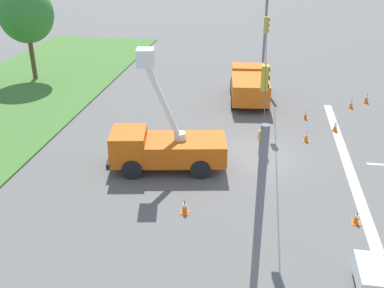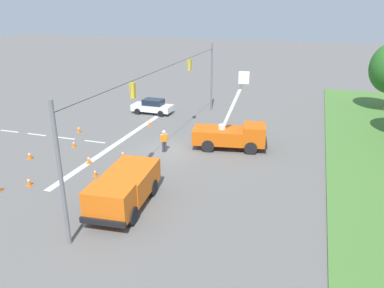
{
  "view_description": "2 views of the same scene",
  "coord_description": "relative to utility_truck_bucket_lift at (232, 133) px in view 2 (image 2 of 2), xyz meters",
  "views": [
    {
      "loc": [
        -22.04,
        0.2,
        10.91
      ],
      "look_at": [
        -1.52,
        3.39,
        1.19
      ],
      "focal_mm": 42.0,
      "sensor_mm": 36.0,
      "label": 1
    },
    {
      "loc": [
        25.81,
        10.5,
        10.97
      ],
      "look_at": [
        2.35,
        2.81,
        1.73
      ],
      "focal_mm": 35.0,
      "sensor_mm": 36.0,
      "label": 2
    }
  ],
  "objects": [
    {
      "name": "ground_plane",
      "position": [
        2.1,
        -4.72,
        -1.28
      ],
      "size": [
        200.0,
        200.0,
        0.0
      ],
      "primitive_type": "plane",
      "color": "#605E5B"
    },
    {
      "name": "lane_markings",
      "position": [
        2.1,
        -10.87,
        -1.27
      ],
      "size": [
        17.6,
        15.25,
        0.01
      ],
      "color": "silver",
      "rests_on": "ground"
    },
    {
      "name": "signal_gantry",
      "position": [
        2.09,
        -4.72,
        2.97
      ],
      "size": [
        26.2,
        0.33,
        7.2
      ],
      "color": "slate",
      "rests_on": "ground"
    },
    {
      "name": "utility_truck_bucket_lift",
      "position": [
        0.0,
        0.0,
        0.0
      ],
      "size": [
        3.28,
        6.19,
        6.17
      ],
      "color": "#D6560F",
      "rests_on": "ground"
    },
    {
      "name": "utility_truck_support_near",
      "position": [
        11.01,
        -3.83,
        -0.08
      ],
      "size": [
        6.08,
        3.01,
        2.09
      ],
      "color": "orange",
      "rests_on": "ground"
    },
    {
      "name": "sedan_white",
      "position": [
        -7.54,
        -10.26,
        -0.49
      ],
      "size": [
        1.97,
        4.32,
        1.56
      ],
      "color": "white",
      "rests_on": "ground"
    },
    {
      "name": "road_worker",
      "position": [
        2.38,
        -4.89,
        -0.28
      ],
      "size": [
        0.53,
        0.46,
        1.77
      ],
      "color": "#383842",
      "rests_on": "ground"
    },
    {
      "name": "traffic_cone_foreground_left",
      "position": [
        3.72,
        -12.33,
        -0.99
      ],
      "size": [
        0.36,
        0.36,
        0.61
      ],
      "color": "orange",
      "rests_on": "ground"
    },
    {
      "name": "traffic_cone_foreground_right",
      "position": [
        4.51,
        -7.43,
        -0.96
      ],
      "size": [
        0.36,
        0.36,
        0.66
      ],
      "color": "orange",
      "rests_on": "ground"
    },
    {
      "name": "traffic_cone_mid_left",
      "position": [
        -3.89,
        -1.71,
        -0.94
      ],
      "size": [
        0.36,
        0.36,
        0.69
      ],
      "color": "orange",
      "rests_on": "ground"
    },
    {
      "name": "traffic_cone_mid_right",
      "position": [
        6.96,
        -13.97,
        -0.92
      ],
      "size": [
        0.36,
        0.36,
        0.73
      ],
      "color": "orange",
      "rests_on": "ground"
    },
    {
      "name": "traffic_cone_near_bucket",
      "position": [
        8.05,
        -7.65,
        -0.99
      ],
      "size": [
        0.36,
        0.36,
        0.62
      ],
      "color": "orange",
      "rests_on": "ground"
    },
    {
      "name": "traffic_cone_lane_edge_a",
      "position": [
        10.62,
        -10.92,
        -0.94
      ],
      "size": [
        0.36,
        0.36,
        0.69
      ],
      "color": "orange",
      "rests_on": "ground"
    },
    {
      "name": "traffic_cone_lane_edge_b",
      "position": [
        6.25,
        -9.28,
        -0.93
      ],
      "size": [
        0.36,
        0.36,
        0.71
      ],
      "color": "orange",
      "rests_on": "ground"
    },
    {
      "name": "traffic_cone_far_left",
      "position": [
        0.37,
        -14.11,
        -0.93
      ],
      "size": [
        0.36,
        0.36,
        0.7
      ],
      "color": "orange",
      "rests_on": "ground"
    },
    {
      "name": "traffic_cone_far_right",
      "position": [
        -3.55,
        -8.88,
        -1.0
      ],
      "size": [
        0.36,
        0.36,
        0.6
      ],
      "color": "orange",
      "rests_on": "ground"
    }
  ]
}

